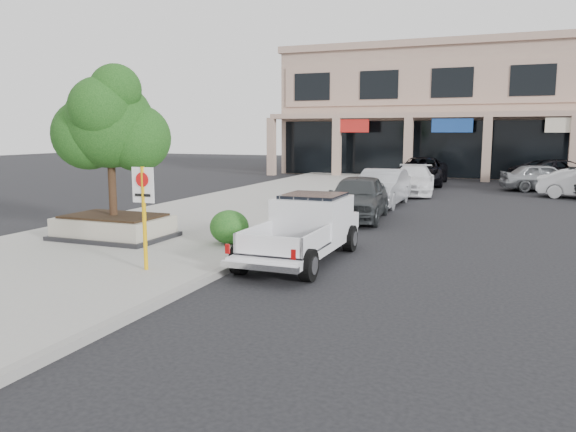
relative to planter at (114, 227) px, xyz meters
The scene contains 15 objects.
ground 6.46m from the planter, 16.37° to the right, with size 120.00×120.00×0.00m, color black.
sidewalk 4.26m from the planter, 80.71° to the left, with size 8.00×52.00×0.15m, color gray.
curb 6.26m from the planter, 42.07° to the left, with size 0.20×52.00×0.15m, color gray.
strip_mall 35.37m from the planter, 66.17° to the left, with size 40.55×12.43×9.50m.
planter is the anchor object (origin of this frame).
planter_tree 2.95m from the planter, 48.97° to the left, with size 2.90×2.55×4.00m.
no_parking_sign 4.36m from the planter, 42.25° to the right, with size 0.55×0.09×2.30m.
hedge 3.54m from the planter, ahead, with size 1.10×0.99×0.94m, color #144917.
pickup_truck 5.85m from the planter, ahead, with size 1.89×5.10×1.61m, color white, non-canonical shape.
curb_car_a 8.82m from the planter, 51.84° to the left, with size 1.94×4.82×1.64m, color #2F3234.
curb_car_b 12.34m from the planter, 63.76° to the left, with size 1.68×4.81×1.58m, color #ABADB4.
curb_car_c 17.26m from the planter, 69.65° to the left, with size 2.06×5.08×1.47m, color white.
curb_car_d 22.38m from the planter, 75.43° to the left, with size 2.76×5.98×1.66m, color black.
lot_car_a 23.74m from the planter, 58.68° to the left, with size 1.78×4.43×1.51m, color #96999D.
lot_car_d 26.96m from the planter, 59.95° to the left, with size 2.66×5.78×1.61m, color black.
Camera 1 is at (4.36, -11.24, 3.21)m, focal length 35.00 mm.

